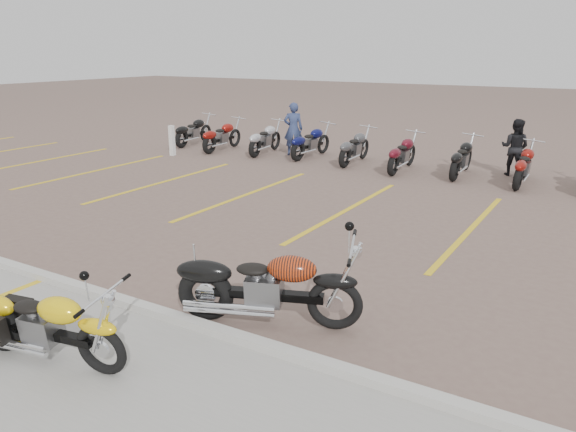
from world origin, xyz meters
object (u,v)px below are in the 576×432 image
Objects in this scene: person_b at (515,147)px; bollard at (172,141)px; yellow_cruiser at (44,326)px; person_a at (293,129)px; flame_cruiser at (264,289)px.

person_b is 10.67m from bollard.
yellow_cruiser is 1.21× the size of person_a.
person_b is at bearing 68.30° from yellow_cruiser.
flame_cruiser is 11.15m from person_b.
flame_cruiser is 1.45× the size of person_b.
yellow_cruiser is 13.35m from person_a.
flame_cruiser is at bearing 90.45° from person_b.
person_a is at bearing 98.31° from flame_cruiser.
person_a reaches higher than yellow_cruiser.
yellow_cruiser is at bearing 84.34° from person_b.
bollard is at bearing 1.34° from person_a.
yellow_cruiser is at bearing -149.28° from flame_cruiser.
yellow_cruiser is 13.40m from person_b.
bollard is at bearing 20.20° from person_b.
bollard is at bearing 117.07° from flame_cruiser.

